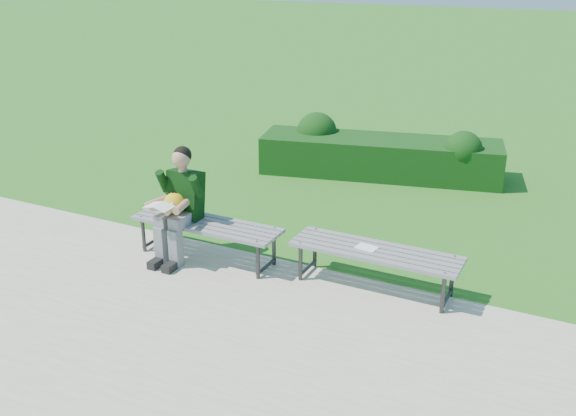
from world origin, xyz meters
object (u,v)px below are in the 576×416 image
at_px(hedge, 378,153).
at_px(paper_sheet, 367,247).
at_px(bench_left, 207,227).
at_px(seated_boy, 179,201).
at_px(bench_right, 375,254).

distance_m(hedge, paper_sheet, 3.89).
bearing_deg(paper_sheet, bench_left, -174.65).
bearing_deg(seated_boy, hedge, 75.38).
bearing_deg(hedge, bench_right, -71.36).
relative_size(bench_left, seated_boy, 1.37).
distance_m(hedge, bench_left, 3.96).
relative_size(bench_left, bench_right, 1.00).
bearing_deg(seated_boy, bench_right, 6.77).
bearing_deg(bench_left, seated_boy, -162.46).
bearing_deg(paper_sheet, seated_boy, -172.93).
height_order(seated_boy, paper_sheet, seated_boy).
bearing_deg(hedge, paper_sheet, -72.75).
height_order(bench_left, seated_boy, seated_boy).
relative_size(hedge, seated_boy, 2.98).
bearing_deg(paper_sheet, bench_right, 0.00).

